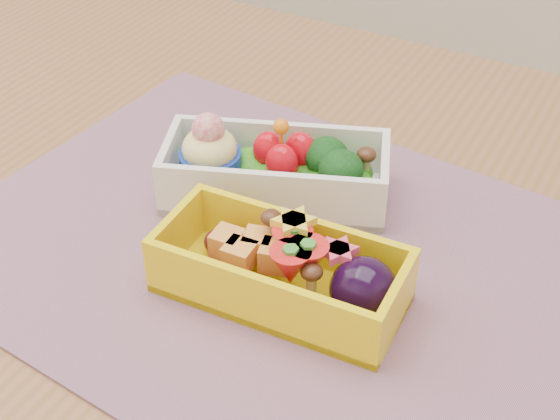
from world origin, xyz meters
The scene contains 4 objects.
table centered at (0.00, 0.00, 0.65)m, with size 1.20×0.80×0.75m.
placemat centered at (0.01, -0.01, 0.75)m, with size 0.50×0.38×0.00m, color gray.
bento_white centered at (-0.02, 0.05, 0.78)m, with size 0.21×0.15×0.08m.
bento_yellow centered at (0.05, -0.05, 0.78)m, with size 0.19×0.09×0.06m.
Camera 1 is at (0.26, -0.43, 1.17)m, focal length 51.23 mm.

